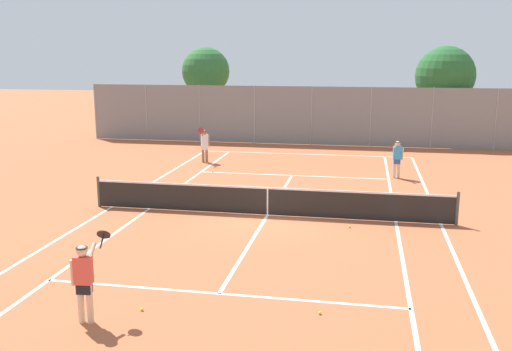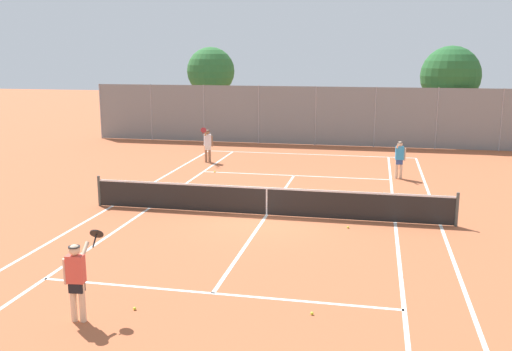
# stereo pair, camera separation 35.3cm
# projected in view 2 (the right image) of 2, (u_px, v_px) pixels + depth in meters

# --- Properties ---
(ground_plane) EXTENTS (120.00, 120.00, 0.00)m
(ground_plane) POSITION_uv_depth(u_px,v_px,m) (267.00, 215.00, 18.78)
(ground_plane) COLOR #B25B38
(court_line_markings) EXTENTS (11.10, 23.90, 0.01)m
(court_line_markings) POSITION_uv_depth(u_px,v_px,m) (267.00, 215.00, 18.78)
(court_line_markings) COLOR silver
(court_line_markings) RESTS_ON ground
(tennis_net) EXTENTS (12.00, 0.10, 1.07)m
(tennis_net) POSITION_uv_depth(u_px,v_px,m) (267.00, 200.00, 18.67)
(tennis_net) COLOR #474C47
(tennis_net) RESTS_ON ground
(player_near_side) EXTENTS (0.61, 0.78, 1.77)m
(player_near_side) POSITION_uv_depth(u_px,v_px,m) (77.00, 277.00, 11.17)
(player_near_side) COLOR beige
(player_near_side) RESTS_ON ground
(player_far_left) EXTENTS (0.44, 0.89, 1.77)m
(player_far_left) POSITION_uv_depth(u_px,v_px,m) (208.00, 144.00, 27.80)
(player_far_left) COLOR #936B4C
(player_far_left) RESTS_ON ground
(player_far_right) EXTENTS (0.44, 0.50, 1.60)m
(player_far_right) POSITION_uv_depth(u_px,v_px,m) (399.00, 157.00, 24.14)
(player_far_right) COLOR beige
(player_far_right) RESTS_ON ground
(loose_tennis_ball_0) EXTENTS (0.07, 0.07, 0.07)m
(loose_tennis_ball_0) POSITION_uv_depth(u_px,v_px,m) (348.00, 227.00, 17.37)
(loose_tennis_ball_0) COLOR #D1DB33
(loose_tennis_ball_0) RESTS_ON ground
(loose_tennis_ball_1) EXTENTS (0.07, 0.07, 0.07)m
(loose_tennis_ball_1) POSITION_uv_depth(u_px,v_px,m) (422.00, 204.00, 20.05)
(loose_tennis_ball_1) COLOR #D1DB33
(loose_tennis_ball_1) RESTS_ON ground
(loose_tennis_ball_3) EXTENTS (0.07, 0.07, 0.07)m
(loose_tennis_ball_3) POSITION_uv_depth(u_px,v_px,m) (312.00, 313.00, 11.61)
(loose_tennis_ball_3) COLOR #D1DB33
(loose_tennis_ball_3) RESTS_ON ground
(loose_tennis_ball_4) EXTENTS (0.07, 0.07, 0.07)m
(loose_tennis_ball_4) POSITION_uv_depth(u_px,v_px,m) (135.00, 308.00, 11.83)
(loose_tennis_ball_4) COLOR #D1DB33
(loose_tennis_ball_4) RESTS_ON ground
(loose_tennis_ball_5) EXTENTS (0.07, 0.07, 0.07)m
(loose_tennis_ball_5) POSITION_uv_depth(u_px,v_px,m) (215.00, 172.00, 25.59)
(loose_tennis_ball_5) COLOR #D1DB33
(loose_tennis_ball_5) RESTS_ON ground
(back_fence) EXTENTS (26.98, 0.08, 3.41)m
(back_fence) POSITION_uv_depth(u_px,v_px,m) (316.00, 116.00, 32.90)
(back_fence) COLOR gray
(back_fence) RESTS_ON ground
(tree_behind_left) EXTENTS (3.13, 3.13, 5.66)m
(tree_behind_left) POSITION_uv_depth(u_px,v_px,m) (212.00, 72.00, 37.54)
(tree_behind_left) COLOR brown
(tree_behind_left) RESTS_ON ground
(tree_behind_right) EXTENTS (3.42, 3.42, 5.68)m
(tree_behind_right) POSITION_uv_depth(u_px,v_px,m) (451.00, 77.00, 32.90)
(tree_behind_right) COLOR brown
(tree_behind_right) RESTS_ON ground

